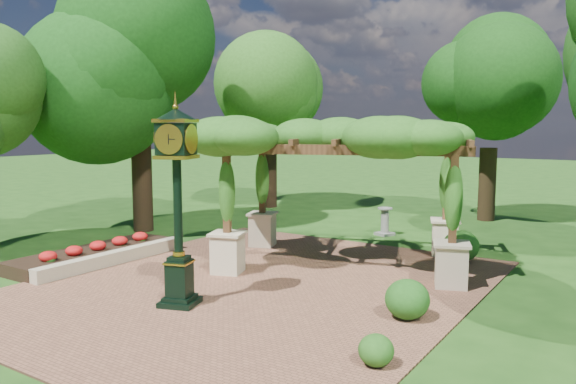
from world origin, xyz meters
The scene contains 13 objects.
ground centered at (0.00, 0.00, 0.00)m, with size 120.00×120.00×0.00m, color #1E4714.
brick_plaza centered at (0.00, 1.00, 0.02)m, with size 10.00×12.00×0.04m, color brown.
border_wall centered at (-4.60, 0.50, 0.20)m, with size 0.35×5.00×0.40m, color #C6B793.
flower_bed centered at (-5.50, 0.50, 0.18)m, with size 1.50×5.00×0.36m, color red.
pedestal_clock centered at (-0.45, -1.15, 2.62)m, with size 1.09×1.09×4.37m.
pergola centered at (0.80, 4.15, 3.43)m, with size 7.68×6.18×4.19m.
sundial centered at (0.07, 8.77, 0.44)m, with size 0.72×0.72×1.00m.
shrub_front centered at (4.47, -1.68, 0.31)m, with size 0.59×0.59×0.53m, color #235418.
shrub_mid centered at (4.06, 0.74, 0.45)m, with size 0.91×0.91×0.82m, color #1E5217.
shrub_back centered at (3.56, 6.19, 0.50)m, with size 1.02×1.02×0.92m, color #28621C.
tree_west_near centered at (-7.92, 4.62, 6.05)m, with size 5.17×5.17×8.79m.
tree_west_far centered at (-7.46, 12.25, 5.20)m, with size 4.74×4.74×7.57m.
tree_north centered at (2.31, 14.09, 5.34)m, with size 4.25×4.25×7.80m.
Camera 1 is at (8.09, -9.83, 3.97)m, focal length 35.00 mm.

